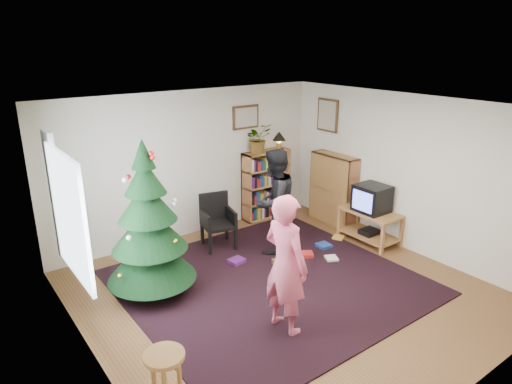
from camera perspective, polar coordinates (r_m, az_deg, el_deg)
floor at (r=6.39m, az=3.37°, el=-12.32°), size 5.00×5.00×0.00m
ceiling at (r=5.53m, az=3.86°, el=10.47°), size 5.00×5.00×0.00m
wall_back at (r=7.83m, az=-8.26°, el=3.40°), size 5.00×0.02×2.50m
wall_front at (r=4.42m, az=25.29°, el=-10.70°), size 5.00×0.02×2.50m
wall_left at (r=4.76m, az=-20.38°, el=-7.90°), size 0.02×5.00×2.50m
wall_right at (r=7.63m, az=18.16°, el=2.24°), size 0.02×5.00×2.50m
rug at (r=6.58m, az=1.67°, el=-11.18°), size 3.80×3.60×0.02m
window_pane at (r=5.21m, az=-22.31°, el=-2.84°), size 0.04×1.20×1.40m
curtain at (r=5.86m, az=-23.73°, el=-0.69°), size 0.06×0.35×1.60m
picture_back at (r=8.25m, az=-1.29°, el=9.34°), size 0.55×0.03×0.42m
picture_right at (r=8.55m, az=8.95°, el=9.46°), size 0.03×0.50×0.60m
christmas_tree at (r=6.11m, az=-13.22°, el=-4.94°), size 1.18×1.18×2.13m
bookshelf_back at (r=8.66m, az=1.27°, el=1.04°), size 0.95×0.30×1.30m
bookshelf_right at (r=8.51m, az=9.65°, el=0.44°), size 0.30×0.95×1.30m
tv_stand at (r=7.93m, az=14.03°, el=-3.82°), size 0.55×0.99×0.55m
crt_tv at (r=7.77m, az=14.27°, el=-0.79°), size 0.48×0.51×0.45m
armchair at (r=7.51m, az=-5.12°, el=-3.36°), size 0.59×0.60×0.90m
stool at (r=4.46m, az=-11.33°, el=-20.68°), size 0.38×0.38×0.63m
person_standing at (r=5.26m, az=3.73°, el=-9.05°), size 0.46×0.65×1.69m
person_by_chair at (r=7.17m, az=2.28°, el=-1.22°), size 0.97×0.84×1.70m
potted_plant at (r=8.31m, az=0.22°, el=6.74°), size 0.50×0.44×0.54m
table_lamp at (r=8.62m, az=2.90°, el=6.86°), size 0.25×0.25×0.33m
floor_clutter at (r=7.40m, az=5.58°, el=-7.44°), size 2.11×0.99×0.08m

